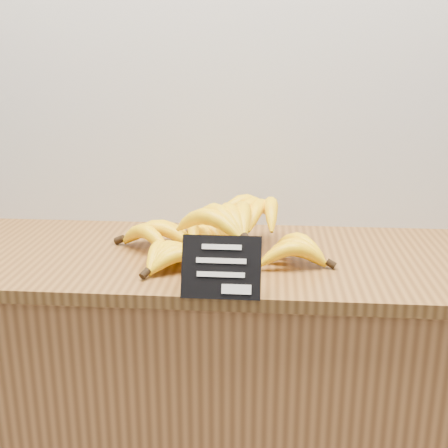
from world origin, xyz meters
TOP-DOWN VIEW (x-y plane):
  - counter at (-0.17, 2.75)m, footprint 1.34×0.50m
  - counter_top at (-0.17, 2.75)m, footprint 1.51×0.54m
  - chalkboard_sign at (-0.16, 2.50)m, footprint 0.16×0.06m
  - banana_pile at (-0.19, 2.75)m, footprint 0.54×0.36m

SIDE VIEW (x-z plane):
  - counter at x=-0.17m, z-range 0.00..0.90m
  - counter_top at x=-0.17m, z-range 0.90..0.93m
  - banana_pile at x=-0.19m, z-range 0.92..1.05m
  - chalkboard_sign at x=-0.16m, z-range 0.93..1.05m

